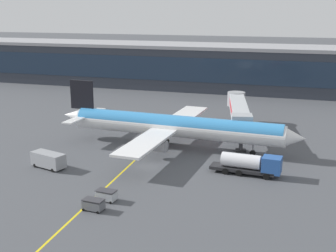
{
  "coord_description": "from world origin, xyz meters",
  "views": [
    {
      "loc": [
        24.16,
        -65.66,
        24.88
      ],
      "look_at": [
        0.79,
        9.14,
        4.5
      ],
      "focal_mm": 48.76,
      "sensor_mm": 36.0,
      "label": 1
    }
  ],
  "objects_px": {
    "fuel_tanker": "(250,164)",
    "baggage_cart_0": "(94,204)",
    "lavatory_truck": "(48,159)",
    "main_airliner": "(174,126)",
    "baggage_cart_1": "(106,195)"
  },
  "relations": [
    {
      "from": "main_airliner",
      "to": "fuel_tanker",
      "type": "xyz_separation_m",
      "value": [
        15.25,
        -10.18,
        -2.31
      ]
    },
    {
      "from": "lavatory_truck",
      "to": "baggage_cart_1",
      "type": "distance_m",
      "value": 17.01
    },
    {
      "from": "fuel_tanker",
      "to": "baggage_cart_1",
      "type": "relative_size",
      "value": 3.93
    },
    {
      "from": "fuel_tanker",
      "to": "baggage_cart_0",
      "type": "bearing_deg",
      "value": -132.76
    },
    {
      "from": "baggage_cart_0",
      "to": "baggage_cart_1",
      "type": "height_order",
      "value": "same"
    },
    {
      "from": "baggage_cart_1",
      "to": "baggage_cart_0",
      "type": "bearing_deg",
      "value": -95.34
    },
    {
      "from": "main_airliner",
      "to": "fuel_tanker",
      "type": "bearing_deg",
      "value": -33.71
    },
    {
      "from": "main_airliner",
      "to": "lavatory_truck",
      "type": "height_order",
      "value": "main_airliner"
    },
    {
      "from": "main_airliner",
      "to": "lavatory_truck",
      "type": "distance_m",
      "value": 23.26
    },
    {
      "from": "main_airliner",
      "to": "lavatory_truck",
      "type": "bearing_deg",
      "value": -134.12
    },
    {
      "from": "main_airliner",
      "to": "baggage_cart_0",
      "type": "relative_size",
      "value": 16.68
    },
    {
      "from": "fuel_tanker",
      "to": "lavatory_truck",
      "type": "distance_m",
      "value": 31.99
    },
    {
      "from": "lavatory_truck",
      "to": "baggage_cart_1",
      "type": "bearing_deg",
      "value": -32.13
    },
    {
      "from": "lavatory_truck",
      "to": "baggage_cart_0",
      "type": "height_order",
      "value": "lavatory_truck"
    },
    {
      "from": "fuel_tanker",
      "to": "lavatory_truck",
      "type": "xyz_separation_m",
      "value": [
        -31.34,
        -6.41,
        -0.32
      ]
    }
  ]
}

